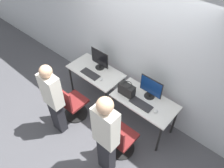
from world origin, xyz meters
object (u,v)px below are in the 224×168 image
at_px(handbag, 127,90).
at_px(mouse_right, 156,111).
at_px(monitor_right, 151,88).
at_px(keyboard_right, 141,104).
at_px(person_left, 53,99).
at_px(person_right, 106,136).
at_px(mouse_left, 101,79).
at_px(office_chair_left, 72,105).
at_px(office_chair_right, 120,140).
at_px(keyboard_left, 90,74).
at_px(monitor_left, 100,59).

bearing_deg(handbag, mouse_right, 0.16).
height_order(monitor_right, keyboard_right, monitor_right).
distance_m(person_left, handbag, 1.28).
distance_m(keyboard_right, person_right, 0.96).
bearing_deg(handbag, person_left, -129.52).
xyz_separation_m(mouse_left, office_chair_left, (-0.24, -0.59, -0.42)).
height_order(mouse_right, office_chair_right, office_chair_right).
bearing_deg(mouse_right, person_left, -145.47).
height_order(mouse_left, handbag, handbag).
distance_m(person_left, office_chair_right, 1.34).
distance_m(keyboard_left, office_chair_right, 1.42).
bearing_deg(monitor_right, person_right, -87.51).
height_order(monitor_right, person_right, person_right).
bearing_deg(monitor_left, office_chair_left, -88.19).
bearing_deg(keyboard_left, person_left, -86.51).
height_order(mouse_right, person_right, person_right).
distance_m(keyboard_right, office_chair_right, 0.71).
height_order(mouse_left, office_chair_right, office_chair_right).
distance_m(office_chair_left, monitor_right, 1.59).
height_order(keyboard_left, office_chair_left, office_chair_left).
xyz_separation_m(person_left, mouse_right, (1.44, 0.99, -0.08)).
bearing_deg(monitor_right, keyboard_left, -166.68).
bearing_deg(person_right, handbag, 112.16).
distance_m(person_right, handbag, 1.05).
distance_m(keyboard_left, office_chair_left, 0.70).
distance_m(mouse_right, office_chair_right, 0.78).
xyz_separation_m(keyboard_left, office_chair_right, (1.24, -0.55, -0.42)).
bearing_deg(person_right, mouse_right, 76.79).
relative_size(keyboard_left, handbag, 1.37).
bearing_deg(keyboard_left, office_chair_left, -87.30).
bearing_deg(mouse_right, person_right, -103.21).
xyz_separation_m(office_chair_left, person_right, (1.24, -0.35, 0.60)).
xyz_separation_m(mouse_left, keyboard_right, (0.94, 0.01, -0.01)).
bearing_deg(keyboard_left, mouse_left, 4.67).
bearing_deg(person_left, mouse_left, 77.37).
height_order(mouse_left, keyboard_right, mouse_left).
relative_size(person_left, office_chair_right, 1.82).
relative_size(monitor_left, handbag, 1.44).
height_order(office_chair_left, keyboard_right, office_chair_left).
height_order(monitor_left, person_right, person_right).
distance_m(office_chair_right, person_right, 0.70).
xyz_separation_m(keyboard_left, keyboard_right, (1.22, 0.03, 0.00)).
bearing_deg(monitor_left, person_right, -43.32).
xyz_separation_m(mouse_left, person_right, (1.00, -0.94, 0.18)).
bearing_deg(monitor_right, mouse_right, -39.32).
bearing_deg(office_chair_right, monitor_left, 146.19).
bearing_deg(person_right, keyboard_left, 144.21).
bearing_deg(monitor_right, keyboard_right, -90.00).
bearing_deg(keyboard_left, mouse_right, 2.23).
height_order(mouse_left, monitor_right, monitor_right).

